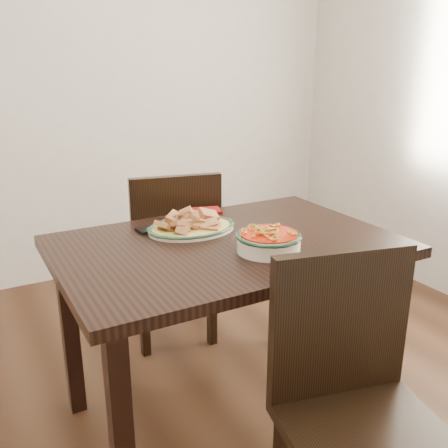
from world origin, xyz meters
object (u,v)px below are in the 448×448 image
fish_plate (191,220)px  chair_near (355,397)px  noodle_bowl (269,239)px  smartphone (154,228)px  dining_table (227,266)px  chair_far (173,250)px

fish_plate → chair_near: bearing=-83.6°
noodle_bowl → smartphone: size_ratio=1.71×
noodle_bowl → smartphone: (-0.26, 0.41, -0.04)m
dining_table → fish_plate: bearing=109.2°
chair_near → fish_plate: 0.89m
chair_near → noodle_bowl: size_ratio=3.87×
dining_table → noodle_bowl: 0.22m
chair_near → fish_plate: bearing=109.2°
smartphone → dining_table: bearing=-59.9°
fish_plate → dining_table: bearing=-70.8°
chair_far → chair_near: (-0.01, -1.28, 0.00)m
dining_table → noodle_bowl: (0.08, -0.16, 0.14)m
dining_table → noodle_bowl: bearing=-64.0°
fish_plate → noodle_bowl: fish_plate is taller
chair_far → smartphone: chair_far is taller
chair_far → smartphone: bearing=69.2°
chair_far → fish_plate: bearing=87.6°
fish_plate → smartphone: bearing=147.0°
dining_table → chair_far: (0.05, 0.62, -0.15)m
chair_near → noodle_bowl: (0.04, 0.50, 0.29)m
chair_far → smartphone: 0.51m
chair_far → chair_near: same height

